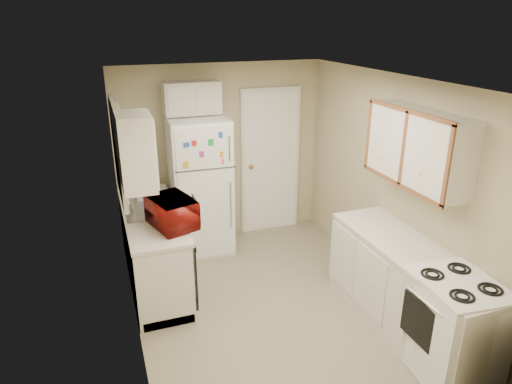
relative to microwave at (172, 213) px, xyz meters
name	(u,v)px	position (x,y,z in m)	size (l,w,h in m)	color
floor	(271,306)	(0.93, -0.48, -1.05)	(3.80, 3.80, 0.00)	#AAA187
ceiling	(275,81)	(0.93, -0.48, 1.35)	(3.80, 3.80, 0.00)	white
wall_left	(128,225)	(-0.47, -0.48, 0.15)	(3.80, 3.80, 0.00)	#BAAE89
wall_right	(392,188)	(2.33, -0.48, 0.15)	(3.80, 3.80, 0.00)	#BAAE89
wall_back	(221,154)	(0.93, 1.42, 0.15)	(2.80, 2.80, 0.00)	#BAAE89
wall_front	(385,314)	(0.93, -2.38, 0.15)	(2.80, 2.80, 0.00)	#BAAE89
left_counter	(154,249)	(-0.17, 0.42, -0.60)	(0.60, 1.80, 0.90)	silver
dishwasher	(190,266)	(0.12, -0.18, -0.56)	(0.03, 0.58, 0.72)	black
sink	(149,211)	(-0.17, 0.57, -0.19)	(0.54, 0.74, 0.16)	gray
microwave	(172,213)	(0.00, 0.00, 0.00)	(0.31, 0.56, 0.37)	maroon
soap_bottle	(142,193)	(-0.22, 0.81, -0.05)	(0.09, 0.09, 0.20)	silver
window_blinds	(119,151)	(-0.43, 0.57, 0.55)	(0.10, 0.98, 1.08)	silver
upper_cabinet_left	(136,152)	(-0.32, -0.26, 0.75)	(0.30, 0.45, 0.70)	silver
refrigerator	(200,186)	(0.54, 1.10, -0.16)	(0.74, 0.71, 1.79)	white
cabinet_over_fridge	(192,98)	(0.53, 1.27, 0.95)	(0.70, 0.30, 0.40)	silver
interior_door	(270,162)	(1.63, 1.38, -0.03)	(0.86, 0.06, 2.08)	white
right_counter	(407,291)	(2.03, -1.28, -0.60)	(0.60, 2.00, 0.90)	silver
stove	(452,329)	(2.02, -1.89, -0.60)	(0.60, 0.74, 0.90)	white
upper_cabinet_right	(418,147)	(2.18, -0.98, 0.75)	(0.30, 1.20, 0.70)	silver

